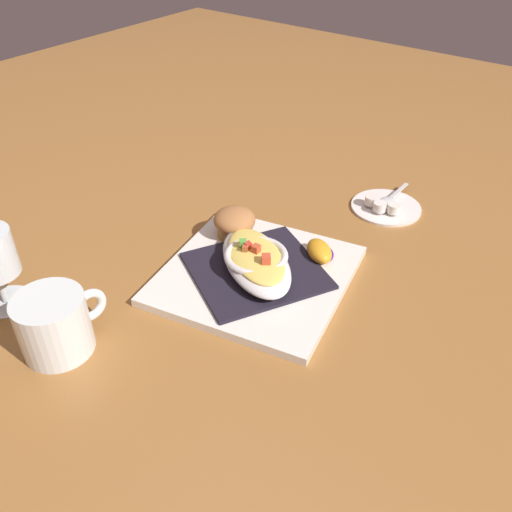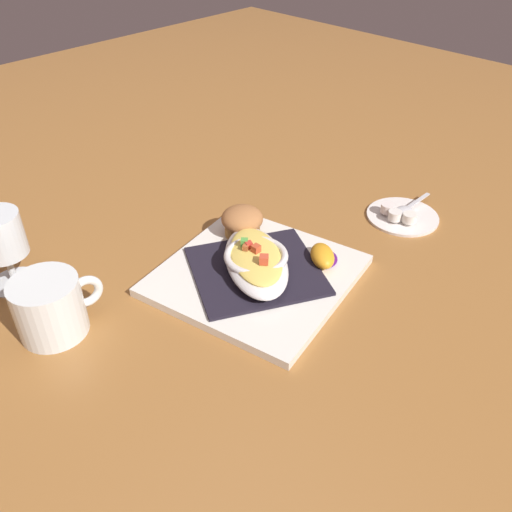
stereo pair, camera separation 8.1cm
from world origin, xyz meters
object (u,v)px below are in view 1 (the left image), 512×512
at_px(creamer_saucer, 386,206).
at_px(spoon, 388,200).
at_px(muffin, 235,223).
at_px(creamer_cup_1, 380,207).
at_px(gratin_dish, 256,259).
at_px(creamer_cup_2, 394,208).
at_px(square_plate, 256,275).
at_px(creamer_cup_0, 371,200).
at_px(orange_garnish, 320,251).
at_px(coffee_mug, 55,327).

relative_size(creamer_saucer, spoon, 1.24).
relative_size(muffin, creamer_cup_1, 2.89).
distance_m(gratin_dish, creamer_cup_2, 0.31).
bearing_deg(square_plate, creamer_cup_0, 171.50).
bearing_deg(creamer_cup_0, orange_garnish, 3.97).
height_order(creamer_saucer, creamer_cup_0, creamer_cup_0).
bearing_deg(gratin_dish, creamer_cup_1, 166.76).
relative_size(orange_garnish, creamer_cup_0, 3.01).
distance_m(coffee_mug, creamer_saucer, 0.61).
height_order(muffin, coffee_mug, coffee_mug).
relative_size(creamer_saucer, creamer_cup_1, 5.33).
bearing_deg(creamer_saucer, creamer_cup_2, 51.30).
bearing_deg(creamer_cup_0, muffin, -29.38).
bearing_deg(gratin_dish, creamer_cup_0, 171.50).
bearing_deg(orange_garnish, creamer_saucer, 177.76).
relative_size(square_plate, coffee_mug, 2.21).
xyz_separation_m(orange_garnish, creamer_cup_1, (-0.19, 0.01, -0.01)).
xyz_separation_m(creamer_cup_0, creamer_cup_2, (0.00, 0.05, 0.00)).
bearing_deg(gratin_dish, creamer_cup_2, 163.09).
bearing_deg(orange_garnish, square_plate, -32.72).
relative_size(orange_garnish, creamer_cup_2, 3.01).
height_order(coffee_mug, creamer_cup_1, coffee_mug).
relative_size(orange_garnish, creamer_cup_1, 3.01).
distance_m(square_plate, muffin, 0.11).
bearing_deg(muffin, gratin_dish, 56.87).
height_order(square_plate, creamer_cup_1, creamer_cup_1).
relative_size(muffin, creamer_saucer, 0.54).
relative_size(gratin_dish, spoon, 1.95).
distance_m(muffin, creamer_cup_2, 0.29).
height_order(muffin, orange_garnish, muffin).
xyz_separation_m(orange_garnish, spoon, (-0.23, 0.01, -0.01)).
height_order(muffin, creamer_cup_1, muffin).
xyz_separation_m(coffee_mug, creamer_cup_2, (-0.56, 0.21, -0.02)).
bearing_deg(coffee_mug, creamer_cup_2, 159.88).
distance_m(square_plate, creamer_cup_0, 0.30).
distance_m(gratin_dish, creamer_saucer, 0.32).
bearing_deg(spoon, coffee_mug, -17.41).
xyz_separation_m(muffin, coffee_mug, (0.33, -0.03, -0.00)).
xyz_separation_m(square_plate, creamer_cup_1, (-0.28, 0.07, 0.01)).
distance_m(coffee_mug, creamer_cup_0, 0.59).
xyz_separation_m(square_plate, orange_garnish, (-0.09, 0.06, 0.02)).
distance_m(muffin, creamer_saucer, 0.30).
xyz_separation_m(orange_garnish, creamer_saucer, (-0.22, 0.01, -0.02)).
distance_m(square_plate, creamer_cup_1, 0.29).
relative_size(muffin, orange_garnish, 0.96).
relative_size(creamer_cup_0, creamer_cup_2, 1.00).
bearing_deg(coffee_mug, spoon, 162.59).
relative_size(spoon, creamer_cup_1, 4.28).
bearing_deg(spoon, creamer_cup_2, 43.76).
height_order(square_plate, muffin, muffin).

